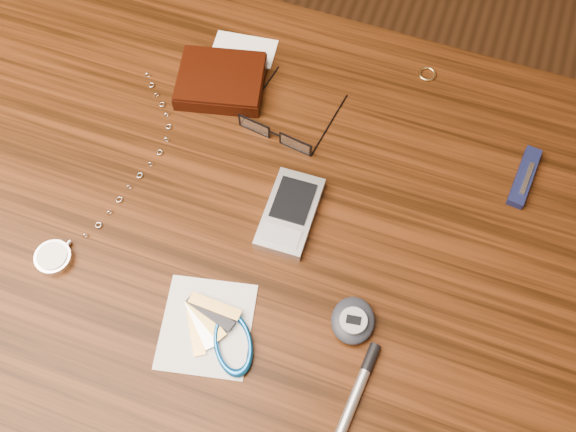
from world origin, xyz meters
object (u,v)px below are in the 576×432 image
Objects in this scene: pda_phone at (290,213)px; notepad_keys at (220,333)px; wallet_and_card at (221,80)px; pedometer at (353,320)px; silver_pen at (355,397)px; pocket_watch at (60,250)px; pocket_knife at (524,177)px; desk at (239,250)px; eyeglasses at (277,132)px.

pda_phone is 0.17m from notepad_keys.
notepad_keys is at bearing -98.20° from pda_phone.
wallet_and_card is 0.22m from pda_phone.
silver_pen is at bearing -71.33° from pedometer.
pocket_watch is 3.45× the size of pocket_knife.
pedometer is (0.26, -0.26, -0.00)m from wallet_and_card.
wallet_and_card is 0.52× the size of pocket_watch.
pocket_knife is (0.26, 0.15, -0.00)m from pda_phone.
pda_phone is at bearing -45.52° from wallet_and_card.
pocket_knife reaches higher than desk.
silver_pen reaches higher than desk.
eyeglasses is 1.37× the size of pocket_knife.
notepad_keys is (0.13, -0.32, -0.01)m from wallet_and_card.
pedometer is 0.70× the size of pocket_knife.
wallet_and_card is 2.55× the size of pedometer.
eyeglasses is at bearing 96.41° from notepad_keys.
pocket_watch is at bearing -106.56° from wallet_and_card.
pedometer is (0.35, 0.03, 0.00)m from pocket_watch.
pocket_knife is (0.15, 0.25, -0.00)m from pedometer.
notepad_keys is at bearing -83.59° from eyeglasses.
pocket_watch is at bearing -127.71° from eyeglasses.
pocket_watch is (-0.18, -0.24, -0.00)m from eyeglasses.
eyeglasses is at bearing -172.09° from pocket_knife.
eyeglasses is at bearing 52.29° from pocket_watch.
eyeglasses is 0.31m from pocket_knife.
silver_pen is (0.19, -0.28, -0.00)m from eyeglasses.
silver_pen is at bearing -56.13° from eyeglasses.
notepad_keys reaches higher than desk.
eyeglasses is 0.34m from silver_pen.
silver_pen is (0.38, -0.05, 0.00)m from pocket_watch.
pocket_watch is at bearing -174.73° from pedometer.
pda_phone is at bearing 81.80° from notepad_keys.
desk is 6.85× the size of silver_pen.
pocket_watch and notepad_keys have the same top height.
pedometer is (0.17, -0.08, 0.11)m from desk.
pocket_knife is (0.41, -0.01, -0.01)m from wallet_and_card.
wallet_and_card is 0.37m from pedometer.
eyeglasses reaches higher than silver_pen.
desk is 3.27× the size of pocket_watch.
eyeglasses is 0.30m from pocket_watch.
desk is at bearing 141.88° from silver_pen.
wallet_and_card is 0.41m from pocket_knife.
silver_pen is (0.29, -0.34, -0.01)m from wallet_and_card.
pda_phone is 0.23m from silver_pen.
desk is 7.25× the size of notepad_keys.
wallet_and_card is 1.44× the size of pda_phone.
eyeglasses is at bearing -27.89° from wallet_and_card.
pedometer is at bearing -44.54° from wallet_and_card.
silver_pen is (0.20, -0.16, 0.11)m from desk.
pda_phone is 0.76× the size of silver_pen.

